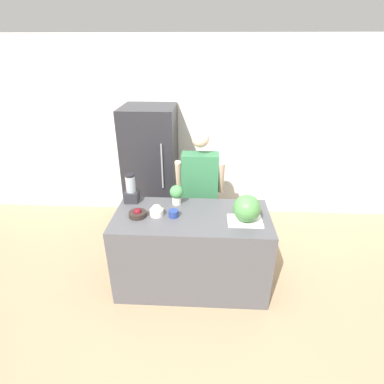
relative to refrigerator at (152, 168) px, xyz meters
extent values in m
plane|color=tan|center=(0.65, -1.70, -0.87)|extent=(14.00, 14.00, 0.00)
cube|color=white|center=(0.65, 0.40, 0.43)|extent=(8.00, 0.06, 2.60)
cube|color=#4C4C51|center=(0.65, -1.31, -0.43)|extent=(1.62, 0.77, 0.88)
cube|color=#232328|center=(0.00, 0.00, 0.00)|extent=(0.71, 0.71, 1.74)
cylinder|color=gray|center=(0.21, -0.37, 0.17)|extent=(0.02, 0.02, 0.61)
cube|color=gray|center=(0.71, -0.61, -0.48)|extent=(0.33, 0.18, 0.77)
cube|color=#337247|center=(0.71, -0.61, 0.17)|extent=(0.44, 0.22, 0.54)
sphere|color=beige|center=(0.71, -0.61, 0.62)|extent=(0.21, 0.21, 0.21)
cylinder|color=beige|center=(0.45, -0.65, 0.16)|extent=(0.07, 0.22, 0.46)
cylinder|color=beige|center=(0.97, -0.65, 0.16)|extent=(0.07, 0.22, 0.46)
cube|color=white|center=(1.18, -1.40, 0.02)|extent=(0.34, 0.24, 0.01)
sphere|color=#4C8C47|center=(1.19, -1.40, 0.16)|extent=(0.27, 0.27, 0.27)
cylinder|color=#2D231E|center=(0.10, -1.36, 0.04)|extent=(0.18, 0.18, 0.05)
sphere|color=maroon|center=(0.10, -1.36, 0.07)|extent=(0.08, 0.08, 0.08)
cylinder|color=beige|center=(0.29, -1.32, 0.05)|extent=(0.14, 0.14, 0.07)
sphere|color=white|center=(0.29, -1.32, 0.08)|extent=(0.11, 0.11, 0.11)
cylinder|color=navy|center=(0.46, -1.34, 0.05)|extent=(0.10, 0.10, 0.07)
cube|color=#28282D|center=(-0.04, -1.03, 0.07)|extent=(0.15, 0.15, 0.12)
cylinder|color=#99A3AD|center=(-0.04, -1.03, 0.23)|extent=(0.11, 0.11, 0.18)
cylinder|color=black|center=(-0.04, -1.03, 0.33)|extent=(0.10, 0.10, 0.02)
cylinder|color=beige|center=(0.47, -1.07, 0.06)|extent=(0.10, 0.10, 0.08)
sphere|color=#478E4C|center=(0.47, -1.07, 0.16)|extent=(0.15, 0.15, 0.15)
camera|label=1|loc=(0.79, -3.96, 1.60)|focal=28.00mm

